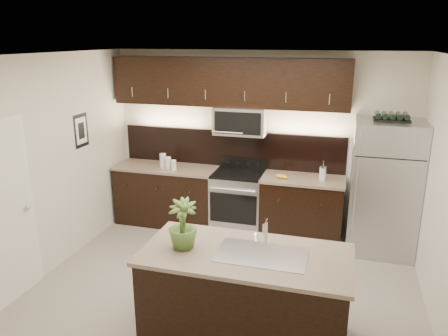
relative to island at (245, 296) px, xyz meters
name	(u,v)px	position (x,y,z in m)	size (l,w,h in m)	color
ground	(224,291)	(-0.43, 0.75, -0.47)	(4.50, 4.50, 0.00)	gray
room_walls	(213,152)	(-0.54, 0.71, 1.22)	(4.52, 4.02, 2.71)	beige
counter_run	(225,201)	(-0.89, 2.44, 0.00)	(3.51, 0.65, 0.94)	black
upper_fixtures	(230,90)	(-0.86, 2.59, 1.67)	(3.49, 0.40, 1.66)	black
island	(245,296)	(0.00, 0.00, 0.00)	(1.96, 0.96, 0.94)	black
sink_faucet	(262,253)	(0.15, 0.01, 0.48)	(0.84, 0.50, 0.28)	silver
refrigerator	(384,188)	(1.37, 2.38, 0.45)	(0.89, 0.80, 1.83)	#B2B2B7
wine_rack	(392,117)	(1.37, 2.38, 1.41)	(0.45, 0.28, 0.11)	black
plant	(183,224)	(-0.60, -0.06, 0.71)	(0.27, 0.27, 0.49)	#426026
canisters	(167,162)	(-1.79, 2.35, 0.56)	(0.30, 0.18, 0.22)	silver
french_press	(323,173)	(0.55, 2.39, 0.57)	(0.10, 0.10, 0.28)	silver
bananas	(279,176)	(-0.06, 2.36, 0.50)	(0.17, 0.14, 0.05)	gold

